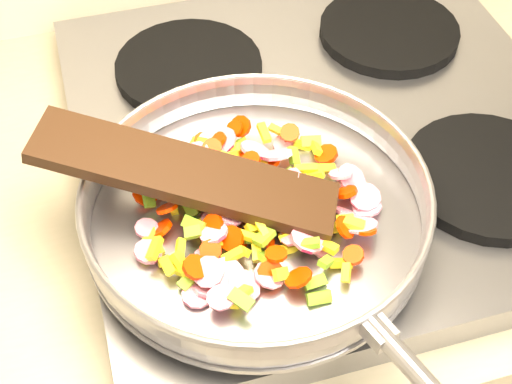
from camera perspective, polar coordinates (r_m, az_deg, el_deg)
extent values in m
cube|color=#939399|center=(0.89, 5.59, 4.62)|extent=(0.60, 0.60, 0.04)
cylinder|color=black|center=(0.75, -0.74, -3.11)|extent=(0.19, 0.19, 0.02)
cylinder|color=black|center=(0.84, 18.06, 1.22)|extent=(0.19, 0.19, 0.02)
cylinder|color=black|center=(0.94, -5.40, 9.92)|extent=(0.19, 0.19, 0.02)
cylinder|color=black|center=(1.01, 10.59, 12.54)|extent=(0.19, 0.19, 0.02)
cylinder|color=#9E9EA5|center=(0.74, 0.00, -2.09)|extent=(0.35, 0.35, 0.01)
torus|color=#9E9EA5|center=(0.72, 0.00, -0.84)|extent=(0.39, 0.39, 0.04)
torus|color=#9E9EA5|center=(0.71, 0.00, 0.21)|extent=(0.36, 0.36, 0.01)
cube|color=#9E9EA5|center=(0.63, 9.70, -10.90)|extent=(0.03, 0.04, 0.02)
cube|color=yellow|center=(0.80, -4.52, 4.00)|extent=(0.02, 0.02, 0.02)
cube|color=yellow|center=(0.77, -8.33, 1.35)|extent=(0.02, 0.02, 0.01)
cube|color=yellow|center=(0.70, 0.56, -3.09)|extent=(0.01, 0.02, 0.01)
cube|color=#75B123|center=(0.69, 4.37, -4.12)|extent=(0.02, 0.02, 0.01)
cylinder|color=#F42B00|center=(0.77, -2.16, 1.74)|extent=(0.04, 0.04, 0.01)
cylinder|color=#D0144C|center=(0.77, 7.64, 1.09)|extent=(0.04, 0.05, 0.03)
cylinder|color=#F42B00|center=(0.79, -5.77, 3.22)|extent=(0.03, 0.03, 0.02)
cube|color=yellow|center=(0.70, 6.74, -5.67)|extent=(0.03, 0.01, 0.02)
cube|color=yellow|center=(0.80, 0.64, 4.77)|extent=(0.01, 0.03, 0.01)
cube|color=#75B123|center=(0.78, 3.03, 2.93)|extent=(0.01, 0.02, 0.02)
cube|color=#75B123|center=(0.81, 4.42, 4.06)|extent=(0.02, 0.02, 0.01)
cube|color=yellow|center=(0.75, 3.99, 1.90)|extent=(0.03, 0.01, 0.01)
cube|color=yellow|center=(0.69, 7.23, -6.43)|extent=(0.02, 0.02, 0.01)
cube|color=#75B123|center=(0.70, 0.76, -3.67)|extent=(0.02, 0.02, 0.01)
cylinder|color=#F42B00|center=(0.71, 7.16, -2.81)|extent=(0.03, 0.03, 0.03)
cylinder|color=#D0144C|center=(0.67, -0.98, -7.56)|extent=(0.04, 0.04, 0.02)
cylinder|color=#F42B00|center=(0.73, -7.11, -1.27)|extent=(0.03, 0.02, 0.02)
cylinder|color=#F42B00|center=(0.80, -2.81, 4.01)|extent=(0.03, 0.03, 0.02)
cube|color=#75B123|center=(0.70, -5.07, -3.22)|extent=(0.02, 0.02, 0.01)
cube|color=yellow|center=(0.73, 4.96, -0.94)|extent=(0.02, 0.02, 0.01)
cube|color=yellow|center=(0.71, 2.64, -4.57)|extent=(0.03, 0.02, 0.02)
cylinder|color=#F42B00|center=(0.71, -1.52, -4.01)|extent=(0.03, 0.02, 0.01)
cylinder|color=#D0144C|center=(0.70, -3.88, -5.38)|extent=(0.04, 0.04, 0.02)
cylinder|color=#D0144C|center=(0.75, 4.62, -0.40)|extent=(0.03, 0.03, 0.02)
cylinder|color=#F42B00|center=(0.76, -0.42, 2.55)|extent=(0.02, 0.02, 0.02)
cylinder|color=#F42B00|center=(0.80, -4.28, 4.14)|extent=(0.02, 0.02, 0.02)
cylinder|color=#F42B00|center=(0.81, -1.25, 5.27)|extent=(0.03, 0.03, 0.03)
cylinder|color=#D0144C|center=(0.72, 3.92, -2.00)|extent=(0.03, 0.04, 0.03)
cylinder|color=#F42B00|center=(0.76, -0.87, 0.26)|extent=(0.03, 0.03, 0.02)
cylinder|color=#F42B00|center=(0.78, -3.54, 3.56)|extent=(0.03, 0.02, 0.02)
cylinder|color=#D0144C|center=(0.66, -2.83, -8.43)|extent=(0.04, 0.04, 0.01)
cube|color=yellow|center=(0.70, 5.64, -4.28)|extent=(0.02, 0.03, 0.01)
cube|color=#75B123|center=(0.74, 5.55, -0.12)|extent=(0.02, 0.02, 0.01)
cylinder|color=#D0144C|center=(0.74, 7.56, -1.73)|extent=(0.04, 0.03, 0.03)
cylinder|color=#D0144C|center=(0.81, 2.44, 3.80)|extent=(0.04, 0.04, 0.02)
cylinder|color=#F42B00|center=(0.75, 7.27, 0.00)|extent=(0.03, 0.03, 0.02)
cylinder|color=#F42B00|center=(0.78, -6.62, 1.73)|extent=(0.02, 0.02, 0.02)
cylinder|color=#D0144C|center=(0.73, -8.75, -2.89)|extent=(0.03, 0.03, 0.01)
cube|color=yellow|center=(0.70, 0.07, -4.91)|extent=(0.01, 0.02, 0.01)
cylinder|color=#F42B00|center=(0.71, 0.78, -3.79)|extent=(0.03, 0.03, 0.02)
cube|color=#75B123|center=(0.65, -1.20, -8.60)|extent=(0.03, 0.03, 0.01)
cylinder|color=#D0144C|center=(0.72, 8.37, -2.66)|extent=(0.04, 0.04, 0.02)
cylinder|color=#D0144C|center=(0.76, -6.79, 1.55)|extent=(0.03, 0.03, 0.03)
cylinder|color=#D0144C|center=(0.70, 4.16, -3.76)|extent=(0.05, 0.05, 0.02)
cube|color=#75B123|center=(0.69, 0.67, -5.24)|extent=(0.02, 0.02, 0.02)
cylinder|color=#D0144C|center=(0.77, -6.06, 1.14)|extent=(0.03, 0.03, 0.02)
cylinder|color=#F42B00|center=(0.74, -2.13, -1.30)|extent=(0.03, 0.03, 0.01)
cube|color=yellow|center=(0.67, -1.48, -8.64)|extent=(0.02, 0.02, 0.02)
cube|color=yellow|center=(0.70, -6.93, -5.48)|extent=(0.02, 0.02, 0.02)
cylinder|color=#D0144C|center=(0.79, -2.66, 4.14)|extent=(0.04, 0.04, 0.02)
cylinder|color=#D0144C|center=(0.77, 7.51, 0.66)|extent=(0.04, 0.04, 0.02)
cylinder|color=#F42B00|center=(0.75, -1.42, 0.83)|extent=(0.03, 0.03, 0.01)
cylinder|color=#D0144C|center=(0.74, 2.69, 0.97)|extent=(0.04, 0.04, 0.03)
cube|color=yellow|center=(0.79, -4.47, 2.96)|extent=(0.03, 0.03, 0.01)
cylinder|color=#D0144C|center=(0.80, -3.66, 4.23)|extent=(0.04, 0.04, 0.02)
cube|color=#75B123|center=(0.75, -3.32, 1.64)|extent=(0.03, 0.02, 0.01)
cube|color=yellow|center=(0.71, 2.66, -3.44)|extent=(0.02, 0.01, 0.02)
cylinder|color=#F42B00|center=(0.68, 1.18, -6.62)|extent=(0.03, 0.03, 0.02)
cylinder|color=#D0144C|center=(0.72, -0.75, -1.41)|extent=(0.03, 0.03, 0.02)
cylinder|color=#D0144C|center=(0.77, 1.72, 3.01)|extent=(0.05, 0.04, 0.03)
cube|color=yellow|center=(0.68, -1.82, -5.09)|extent=(0.02, 0.01, 0.02)
cylinder|color=#F42B00|center=(0.75, -3.84, 0.39)|extent=(0.03, 0.03, 0.03)
cube|color=#75B123|center=(0.72, 4.62, -2.95)|extent=(0.02, 0.02, 0.02)
cube|color=#75B123|center=(0.76, -2.69, 2.79)|extent=(0.02, 0.02, 0.01)
cylinder|color=#F42B00|center=(0.76, -8.80, -0.06)|extent=(0.04, 0.03, 0.03)
cylinder|color=#F42B00|center=(0.69, -3.67, -4.68)|extent=(0.03, 0.03, 0.02)
cylinder|color=#F42B00|center=(0.73, -7.61, -2.96)|extent=(0.03, 0.03, 0.03)
cube|color=yellow|center=(0.70, -3.01, -3.72)|extent=(0.01, 0.02, 0.01)
cube|color=yellow|center=(0.71, -8.33, -4.93)|extent=(0.03, 0.01, 0.01)
cube|color=yellow|center=(0.79, -1.90, 3.50)|extent=(0.02, 0.02, 0.01)
cylinder|color=#F42B00|center=(0.68, 1.63, -4.98)|extent=(0.03, 0.03, 0.01)
cube|color=yellow|center=(0.75, 0.95, -0.20)|extent=(0.01, 0.02, 0.01)
cube|color=#75B123|center=(0.80, -1.32, 3.82)|extent=(0.02, 0.01, 0.01)
cube|color=#75B123|center=(0.71, -5.02, -2.59)|extent=(0.03, 0.03, 0.01)
cylinder|color=#F42B00|center=(0.70, 7.80, -5.02)|extent=(0.03, 0.03, 0.01)
cylinder|color=#D0144C|center=(0.74, -1.83, 0.07)|extent=(0.03, 0.03, 0.02)
cylinder|color=#F42B00|center=(0.71, 8.86, -3.10)|extent=(0.02, 0.02, 0.01)
cylinder|color=#D0144C|center=(0.68, 1.09, -6.65)|extent=(0.04, 0.04, 0.01)
cylinder|color=#D0144C|center=(0.75, -6.86, 0.92)|extent=(0.03, 0.04, 0.03)
cube|color=#75B123|center=(0.76, 4.19, 0.33)|extent=(0.02, 0.02, 0.01)
cylinder|color=#D0144C|center=(0.74, 2.49, -1.01)|extent=(0.04, 0.03, 0.02)
cylinder|color=#D0144C|center=(0.71, 5.19, -4.26)|extent=(0.03, 0.03, 0.03)
cylinder|color=#F42B00|center=(0.67, 3.41, -6.86)|extent=(0.04, 0.04, 0.02)
cube|color=yellow|center=(0.70, -1.34, -4.54)|extent=(0.02, 0.03, 0.02)
cylinder|color=#F42B00|center=(0.74, -6.13, 0.52)|extent=(0.03, 0.03, 0.02)
cylinder|color=#F42B00|center=(0.73, 4.31, -1.79)|extent=(0.03, 0.03, 0.02)
cylinder|color=#D0144C|center=(0.75, 8.72, -0.39)|extent=(0.04, 0.04, 0.01)
cube|color=yellow|center=(0.78, -6.71, 2.13)|extent=(0.02, 0.03, 0.02)
cylinder|color=#D0144C|center=(0.79, -3.45, 3.21)|extent=(0.04, 0.03, 0.03)
cube|color=#75B123|center=(0.68, 2.00, -6.58)|extent=(0.02, 0.02, 0.02)
cube|color=#75B123|center=(0.69, 4.73, -7.19)|extent=(0.02, 0.02, 0.01)
cube|color=yellow|center=(0.76, -5.86, 0.59)|extent=(0.03, 0.01, 0.01)
cylinder|color=#D0144C|center=(0.71, -2.08, -1.97)|extent=(0.03, 0.03, 0.01)
cube|color=#75B123|center=(0.74, -5.30, -1.14)|extent=(0.02, 0.02, 0.02)
cylinder|color=#D0144C|center=(0.75, 8.88, -1.24)|extent=(0.04, 0.04, 0.01)
cylinder|color=#F42B00|center=(0.72, -3.19, -3.77)|extent=(0.03, 0.03, 0.02)
cube|color=#75B123|center=(0.72, 0.19, -1.93)|extent=(0.02, 0.02, 0.01)
cube|color=#75B123|center=(0.68, -5.40, -7.01)|extent=(0.02, 0.02, 0.01)
cube|color=yellow|center=(0.75, 4.75, 1.29)|extent=(0.02, 0.02, 0.02)
cube|color=yellow|center=(0.75, -5.76, -0.31)|extent=(0.02, 0.02, 0.02)
cube|color=yellow|center=(0.75, -5.12, -0.54)|extent=(0.03, 0.02, 0.02)
cylinder|color=#F42B00|center=(0.76, -6.50, 2.42)|extent=(0.04, 0.04, 0.01)
cylinder|color=#D0144C|center=(0.76, 6.79, 1.45)|extent=(0.03, 0.03, 0.02)
cube|color=yellow|center=(0.69, -7.03, -5.88)|extent=(0.02, 0.02, 0.01)
cylinder|color=#F42B00|center=(0.78, 1.12, 2.47)|extent=(0.03, 0.03, 0.02)
cylinder|color=#D0144C|center=(0.68, -3.89, -7.65)|extent=(0.04, 0.03, 0.02)
cube|color=yellow|center=(0.70, -0.73, -3.54)|extent=(0.02, 0.02, 0.01)
cube|color=yellow|center=(0.68, -5.99, -5.71)|extent=(0.02, 0.03, 0.02)
cylinder|color=#F42B00|center=(0.67, -4.88, -6.01)|extent=(0.03, 0.04, 0.02)
cube|color=yellow|center=(0.72, 6.71, -2.56)|extent=(0.02, 0.02, 0.02)
cube|color=yellow|center=(0.78, 0.46, 2.58)|extent=(0.02, 0.02, 0.02)
cube|color=yellow|center=(0.72, -4.29, -2.89)|extent=(0.02, 0.02, 0.01)
cylinder|color=#D0144C|center=(0.70, -3.42, -3.26)|extent=(0.04, 0.04, 0.02)
cylinder|color=#F42B00|center=(0.79, -3.03, 4.18)|extent=(0.02, 0.03, 0.02)
cylinder|color=#D0144C|center=(0.71, -8.61, -4.76)|extent=(0.04, 0.04, 0.01)
cylinder|color=#F42B00|center=(0.80, -1.75, 5.10)|extent=(0.02, 0.02, 0.02)
cube|color=yellow|center=(0.80, 4.83, 3.50)|extent=(0.01, 0.02, 0.02)
cylinder|color=#D0144C|center=(0.70, 2.96, -3.38)|extent=(0.03, 0.03, 0.02)
cylinder|color=#F42B00|center=(0.78, -5.89, 1.88)|extent=(0.03, 0.04, 0.02)
cube|color=#75B123|center=(0.68, 5.07, -8.42)|extent=(0.02, 0.01, 0.01)
cube|color=yellow|center=(0.70, -8.11, -4.49)|extent=(0.02, 0.03, 0.01)
cylinder|color=#F42B00|center=(0.71, 2.64, -2.64)|extent=(0.03, 0.02, 0.02)
cylinder|color=#F42B00|center=(0.70, -3.46, -2.60)|extent=(0.03, 0.03, 0.02)
cube|color=yellow|center=(0.77, 1.31, 0.94)|extent=(0.02, 0.02, 0.02)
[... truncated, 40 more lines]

